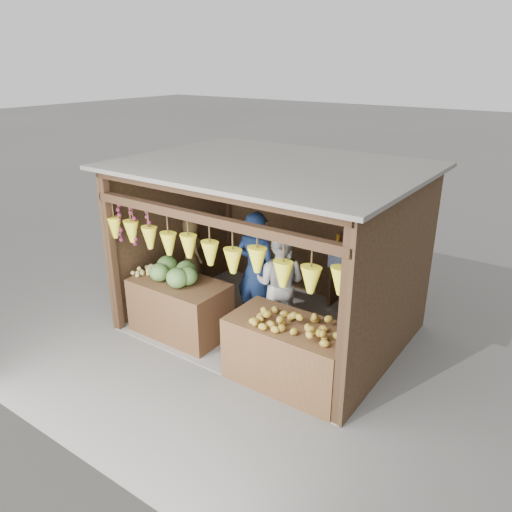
{
  "coord_description": "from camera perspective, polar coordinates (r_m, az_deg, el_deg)",
  "views": [
    {
      "loc": [
        3.93,
        -5.94,
        4.07
      ],
      "look_at": [
        -0.19,
        -0.1,
        1.23
      ],
      "focal_mm": 35.0,
      "sensor_mm": 36.0,
      "label": 1
    }
  ],
  "objects": [
    {
      "name": "counter_right",
      "position": [
        6.71,
        3.91,
        -11.07
      ],
      "size": [
        1.66,
        0.85,
        0.89
      ],
      "primitive_type": "cube",
      "color": "#462717",
      "rests_on": "ground"
    },
    {
      "name": "stool",
      "position": [
        9.31,
        -7.2,
        -3.38
      ],
      "size": [
        0.33,
        0.33,
        0.31
      ],
      "primitive_type": "cube",
      "color": "black",
      "rests_on": "ground"
    },
    {
      "name": "man_standing",
      "position": [
        7.78,
        0.01,
        -1.76
      ],
      "size": [
        0.73,
        0.49,
        1.95
      ],
      "primitive_type": "imported",
      "rotation": [
        0.0,
        0.0,
        3.18
      ],
      "color": "#122144",
      "rests_on": "ground"
    },
    {
      "name": "melon_pile",
      "position": [
        7.7,
        -9.16,
        -1.72
      ],
      "size": [
        1.0,
        0.5,
        0.32
      ],
      "primitive_type": null,
      "color": "#1F4612",
      "rests_on": "counter_left"
    },
    {
      "name": "stall_structure",
      "position": [
        7.5,
        1.26,
        2.99
      ],
      "size": [
        4.3,
        3.3,
        2.66
      ],
      "color": "slate",
      "rests_on": "ground"
    },
    {
      "name": "ground",
      "position": [
        8.2,
        1.52,
        -8.07
      ],
      "size": [
        80.0,
        80.0,
        0.0
      ],
      "primitive_type": "plane",
      "color": "#514F49",
      "rests_on": "ground"
    },
    {
      "name": "woman_standing",
      "position": [
        7.66,
        2.72,
        -3.14
      ],
      "size": [
        0.97,
        0.84,
        1.72
      ],
      "primitive_type": "imported",
      "rotation": [
        0.0,
        0.0,
        3.4
      ],
      "color": "silver",
      "rests_on": "ground"
    },
    {
      "name": "vendor_seated",
      "position": [
        9.02,
        -7.42,
        0.8
      ],
      "size": [
        0.66,
        0.56,
        1.14
      ],
      "primitive_type": "imported",
      "rotation": [
        0.0,
        0.0,
        2.73
      ],
      "color": "brown",
      "rests_on": "stool"
    },
    {
      "name": "counter_left",
      "position": [
        7.91,
        -8.66,
        -5.88
      ],
      "size": [
        1.49,
        0.85,
        0.89
      ],
      "primitive_type": "cube",
      "color": "#462A17",
      "rests_on": "ground"
    },
    {
      "name": "mango_pile",
      "position": [
        6.34,
        4.57,
        -7.37
      ],
      "size": [
        1.4,
        0.64,
        0.22
      ],
      "primitive_type": null,
      "color": "#B65F18",
      "rests_on": "counter_right"
    },
    {
      "name": "back_shelf",
      "position": [
        8.41,
        12.46,
        -1.2
      ],
      "size": [
        1.25,
        0.32,
        1.32
      ],
      "color": "#382314",
      "rests_on": "ground"
    },
    {
      "name": "tanfruit_pile",
      "position": [
        8.07,
        -12.69,
        -1.59
      ],
      "size": [
        0.34,
        0.4,
        0.13
      ],
      "primitive_type": null,
      "color": "tan",
      "rests_on": "counter_left"
    }
  ]
}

